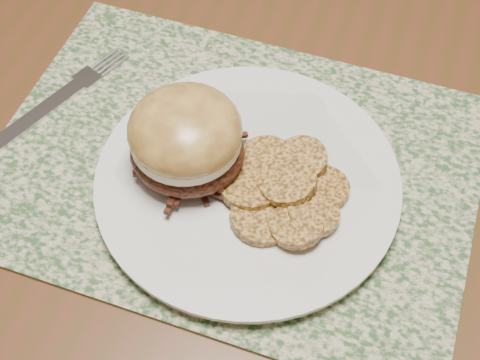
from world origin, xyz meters
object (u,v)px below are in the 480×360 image
Objects in this scene: dinner_plate at (248,182)px; pork_sandwich at (186,139)px; dining_table at (356,232)px; fork at (48,107)px.

pork_sandwich reaches higher than dinner_plate.
dinner_plate is 0.07m from pork_sandwich.
dining_table is 5.77× the size of dinner_plate.
fork is (-0.16, 0.03, -0.05)m from pork_sandwich.
pork_sandwich is at bearing -165.16° from dining_table.
pork_sandwich is (-0.16, -0.04, 0.14)m from dining_table.
fork is (-0.22, 0.02, -0.01)m from dinner_plate.
pork_sandwich is 0.54× the size of fork.
dining_table is 0.14m from dinner_plate.
dining_table is 7.60× the size of fork.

